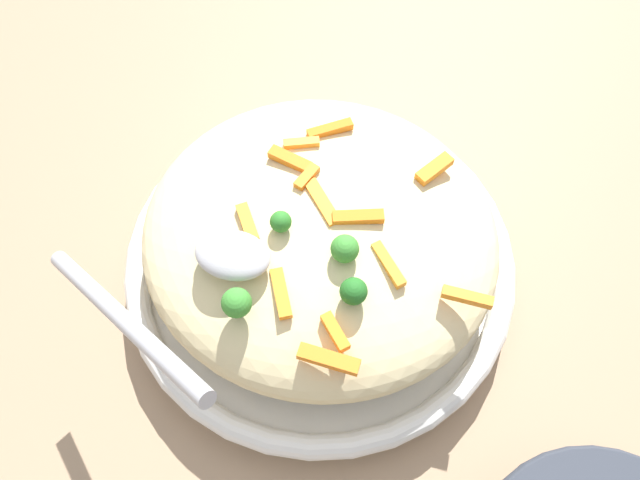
# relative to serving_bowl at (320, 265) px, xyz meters

# --- Properties ---
(ground_plane) EXTENTS (2.40, 2.40, 0.00)m
(ground_plane) POSITION_rel_serving_bowl_xyz_m (0.00, 0.00, -0.02)
(ground_plane) COLOR #9E7F60
(serving_bowl) EXTENTS (0.34, 0.34, 0.05)m
(serving_bowl) POSITION_rel_serving_bowl_xyz_m (0.00, 0.00, 0.00)
(serving_bowl) COLOR white
(serving_bowl) RESTS_ON ground_plane
(pasta_mound) EXTENTS (0.29, 0.28, 0.08)m
(pasta_mound) POSITION_rel_serving_bowl_xyz_m (0.00, 0.00, 0.05)
(pasta_mound) COLOR beige
(pasta_mound) RESTS_ON serving_bowl
(carrot_piece_0) EXTENTS (0.03, 0.03, 0.01)m
(carrot_piece_0) POSITION_rel_serving_bowl_xyz_m (-0.08, -0.06, 0.09)
(carrot_piece_0) COLOR orange
(carrot_piece_0) RESTS_ON pasta_mound
(carrot_piece_1) EXTENTS (0.03, 0.02, 0.01)m
(carrot_piece_1) POSITION_rel_serving_bowl_xyz_m (0.03, -0.06, 0.09)
(carrot_piece_1) COLOR orange
(carrot_piece_1) RESTS_ON pasta_mound
(carrot_piece_2) EXTENTS (0.04, 0.01, 0.01)m
(carrot_piece_2) POSITION_rel_serving_bowl_xyz_m (-0.03, 0.11, 0.09)
(carrot_piece_2) COLOR orange
(carrot_piece_2) RESTS_ON pasta_mound
(carrot_piece_3) EXTENTS (0.04, 0.01, 0.01)m
(carrot_piece_3) POSITION_rel_serving_bowl_xyz_m (-0.12, 0.04, 0.09)
(carrot_piece_3) COLOR orange
(carrot_piece_3) RESTS_ON pasta_mound
(carrot_piece_4) EXTENTS (0.04, 0.02, 0.01)m
(carrot_piece_4) POSITION_rel_serving_bowl_xyz_m (0.03, -0.04, 0.10)
(carrot_piece_4) COLOR orange
(carrot_piece_4) RESTS_ON pasta_mound
(carrot_piece_5) EXTENTS (0.04, 0.04, 0.01)m
(carrot_piece_5) POSITION_rel_serving_bowl_xyz_m (0.00, -0.01, 0.10)
(carrot_piece_5) COLOR orange
(carrot_piece_5) RESTS_ON pasta_mound
(carrot_piece_6) EXTENTS (0.02, 0.03, 0.01)m
(carrot_piece_6) POSITION_rel_serving_bowl_xyz_m (0.02, -0.03, 0.10)
(carrot_piece_6) COLOR orange
(carrot_piece_6) RESTS_ON pasta_mound
(carrot_piece_7) EXTENTS (0.03, 0.03, 0.01)m
(carrot_piece_7) POSITION_rel_serving_bowl_xyz_m (-0.06, 0.03, 0.09)
(carrot_piece_7) COLOR orange
(carrot_piece_7) RESTS_ON pasta_mound
(carrot_piece_8) EXTENTS (0.03, 0.04, 0.01)m
(carrot_piece_8) POSITION_rel_serving_bowl_xyz_m (0.01, 0.07, 0.09)
(carrot_piece_8) COLOR orange
(carrot_piece_8) RESTS_ON pasta_mound
(carrot_piece_9) EXTENTS (0.03, 0.03, 0.01)m
(carrot_piece_9) POSITION_rel_serving_bowl_xyz_m (0.05, 0.02, 0.10)
(carrot_piece_9) COLOR orange
(carrot_piece_9) RESTS_ON pasta_mound
(carrot_piece_10) EXTENTS (0.03, 0.03, 0.01)m
(carrot_piece_10) POSITION_rel_serving_bowl_xyz_m (-0.03, 0.09, 0.09)
(carrot_piece_10) COLOR orange
(carrot_piece_10) RESTS_ON pasta_mound
(carrot_piece_11) EXTENTS (0.04, 0.02, 0.01)m
(carrot_piece_11) POSITION_rel_serving_bowl_xyz_m (-0.03, 0.00, 0.10)
(carrot_piece_11) COLOR orange
(carrot_piece_11) RESTS_ON pasta_mound
(carrot_piece_12) EXTENTS (0.04, 0.03, 0.01)m
(carrot_piece_12) POSITION_rel_serving_bowl_xyz_m (0.01, -0.08, 0.09)
(carrot_piece_12) COLOR orange
(carrot_piece_12) RESTS_ON pasta_mound
(broccoli_floret_0) EXTENTS (0.02, 0.02, 0.02)m
(broccoli_floret_0) POSITION_rel_serving_bowl_xyz_m (-0.03, 0.03, 0.10)
(broccoli_floret_0) COLOR #377928
(broccoli_floret_0) RESTS_ON pasta_mound
(broccoli_floret_1) EXTENTS (0.02, 0.02, 0.03)m
(broccoli_floret_1) POSITION_rel_serving_bowl_xyz_m (0.04, 0.09, 0.10)
(broccoli_floret_1) COLOR #377928
(broccoli_floret_1) RESTS_ON pasta_mound
(broccoli_floret_2) EXTENTS (0.02, 0.02, 0.02)m
(broccoli_floret_2) POSITION_rel_serving_bowl_xyz_m (0.07, 0.05, 0.10)
(broccoli_floret_2) COLOR #205B1C
(broccoli_floret_2) RESTS_ON pasta_mound
(broccoli_floret_3) EXTENTS (0.02, 0.02, 0.02)m
(broccoli_floret_3) POSITION_rel_serving_bowl_xyz_m (-0.04, 0.06, 0.10)
(broccoli_floret_3) COLOR #205B1C
(broccoli_floret_3) RESTS_ON pasta_mound
(broccoli_floret_4) EXTENTS (0.02, 0.02, 0.02)m
(broccoli_floret_4) POSITION_rel_serving_bowl_xyz_m (0.02, 0.02, 0.10)
(broccoli_floret_4) COLOR #296820
(broccoli_floret_4) RESTS_ON pasta_mound
(serving_spoon) EXTENTS (0.16, 0.15, 0.09)m
(serving_spoon) POSITION_rel_serving_bowl_xyz_m (0.07, 0.09, 0.12)
(serving_spoon) COLOR #B7B7BC
(serving_spoon) RESTS_ON pasta_mound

